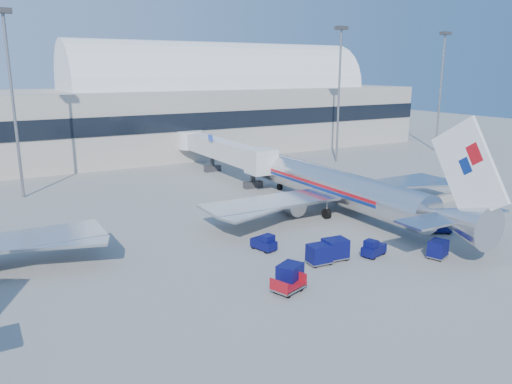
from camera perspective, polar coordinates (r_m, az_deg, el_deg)
ground at (r=47.61m, az=3.56°, el=-5.39°), size 260.00×260.00×0.00m
terminal at (r=94.44m, az=-23.10°, el=7.79°), size 170.00×28.15×21.00m
airliner_main at (r=56.03m, az=9.64°, el=0.50°), size 32.00×37.26×12.07m
jetbridge_near at (r=76.50m, az=-4.36°, el=4.96°), size 4.40×27.50×6.25m
mast_west at (r=67.63m, az=-26.29°, el=11.71°), size 2.00×1.20×22.60m
mast_east at (r=86.97m, az=9.54°, el=13.07°), size 2.00×1.20×22.60m
mast_far_east at (r=104.56m, az=20.48°, el=12.50°), size 2.00×1.20×22.60m
barrier_near at (r=60.22m, az=16.96°, el=-1.41°), size 3.00×0.55×0.90m
barrier_mid at (r=62.61m, az=19.04°, el=-1.00°), size 3.00×0.55×0.90m
barrier_far at (r=65.09m, az=20.97°, el=-0.62°), size 3.00×0.55×0.90m
tug_lead at (r=44.26m, az=13.25°, el=-6.30°), size 2.58×1.79×1.53m
tug_right at (r=52.21m, az=19.93°, el=-3.61°), size 2.84×2.39×1.66m
tug_left at (r=44.49m, az=0.96°, el=-5.82°), size 1.70×2.55×1.52m
cart_train_a at (r=42.75m, az=9.05°, el=-6.43°), size 2.22×1.79×1.83m
cart_train_b at (r=41.62m, az=7.23°, el=-7.03°), size 2.03×1.61×1.70m
cart_train_c at (r=37.43m, az=3.90°, el=-9.38°), size 2.42×2.21×1.72m
cart_solo_near at (r=45.36m, az=20.08°, el=-6.12°), size 2.11×1.86×1.55m
cart_solo_far at (r=53.44m, az=24.53°, el=-3.54°), size 2.11×1.81×1.59m
cart_open_red at (r=36.64m, az=3.71°, el=-10.71°), size 2.76×2.33×0.63m
ramp_worker at (r=51.68m, az=23.84°, el=-3.90°), size 0.77×0.84×1.93m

